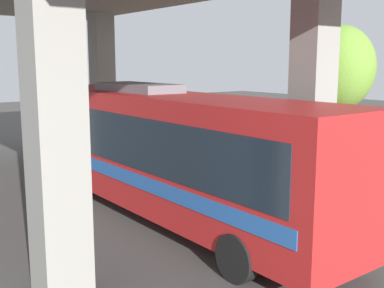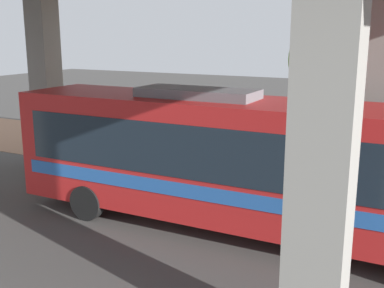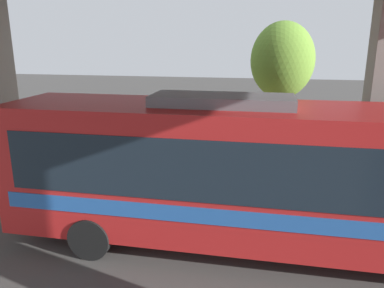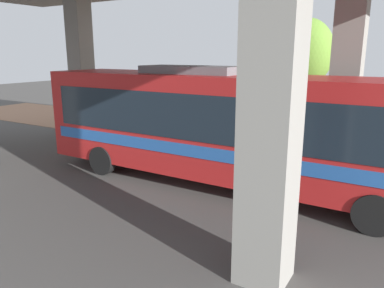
% 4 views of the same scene
% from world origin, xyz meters
% --- Properties ---
extents(ground_plane, '(80.00, 80.00, 0.00)m').
position_xyz_m(ground_plane, '(0.00, 0.00, 0.00)').
color(ground_plane, '#474442').
rests_on(ground_plane, ground).
extents(sidewalk_strip, '(6.00, 40.00, 0.02)m').
position_xyz_m(sidewalk_strip, '(-3.00, 0.00, 0.01)').
color(sidewalk_strip, '#936B51').
rests_on(sidewalk_strip, ground).
extents(bus, '(2.64, 12.65, 3.71)m').
position_xyz_m(bus, '(3.34, 3.16, 2.01)').
color(bus, '#B21E1E').
rests_on(bus, ground).
extents(fire_hydrant, '(0.50, 0.24, 1.12)m').
position_xyz_m(fire_hydrant, '(-1.13, 2.46, 0.57)').
color(fire_hydrant, '#B21919').
rests_on(fire_hydrant, ground).
extents(planter_front, '(1.45, 1.45, 1.87)m').
position_xyz_m(planter_front, '(-1.47, -4.06, 0.96)').
color(planter_front, gray).
rests_on(planter_front, ground).
extents(planter_middle, '(1.27, 1.27, 1.70)m').
position_xyz_m(planter_middle, '(-1.54, 1.03, 0.86)').
color(planter_middle, gray).
rests_on(planter_middle, ground).
extents(planter_back, '(1.20, 1.20, 1.61)m').
position_xyz_m(planter_back, '(-1.73, -0.92, 0.84)').
color(planter_back, gray).
rests_on(planter_back, ground).
extents(street_tree_near, '(2.54, 2.54, 5.65)m').
position_xyz_m(street_tree_near, '(-4.19, 3.43, 4.11)').
color(street_tree_near, brown).
rests_on(street_tree_near, ground).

